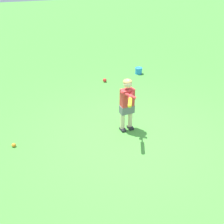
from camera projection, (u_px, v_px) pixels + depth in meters
name	position (u px, v px, depth m)	size (l,w,h in m)	color
ground_plane	(133.00, 138.00, 5.18)	(40.00, 40.00, 0.00)	#479338
child_batter	(127.00, 101.00, 5.10)	(0.73, 0.39, 1.08)	#232328
play_ball_far_left	(14.00, 145.00, 4.92)	(0.08, 0.08, 0.08)	orange
play_ball_center_lawn	(105.00, 80.00, 7.49)	(0.10, 0.10, 0.10)	red
toy_bucket	(139.00, 71.00, 8.00)	(0.22, 0.22, 0.19)	#2884DB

